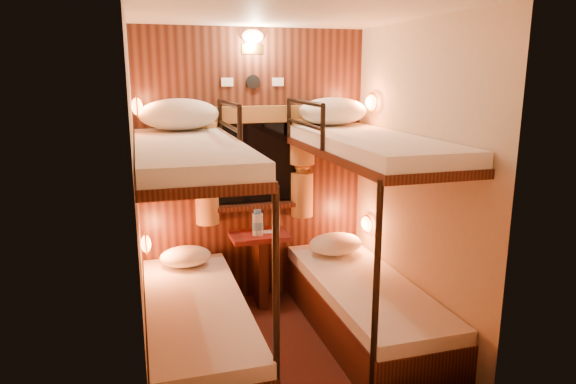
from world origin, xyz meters
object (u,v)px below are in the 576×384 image
object	(u,v)px
bunk_left	(195,287)
bottle_right	(256,225)
bunk_right	(364,268)
table	(260,259)
bottle_left	(259,225)

from	to	relation	value
bunk_left	bottle_right	distance (m)	0.98
bottle_right	bunk_right	bearing A→B (deg)	-47.11
table	bottle_left	xyz separation A→B (m)	(-0.01, -0.05, 0.34)
table	bottle_right	bearing A→B (deg)	-131.77
bunk_left	table	distance (m)	1.02
bunk_left	bottle_right	size ratio (longest dim) A/B	8.17
table	bottle_left	bearing A→B (deg)	-101.29
bunk_right	bottle_left	distance (m)	1.00
table	bottle_right	world-z (taller)	bottle_right
bottle_right	table	bearing A→B (deg)	48.23
bunk_right	table	size ratio (longest dim) A/B	2.90
bunk_right	bottle_right	xyz separation A→B (m)	(-0.69, 0.74, 0.19)
bunk_left	table	size ratio (longest dim) A/B	2.90
bunk_left	table	bearing A→B (deg)	50.33
bunk_right	bottle_left	bearing A→B (deg)	132.00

